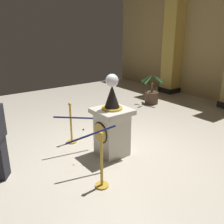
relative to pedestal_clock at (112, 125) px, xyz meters
The scene contains 7 objects.
ground_plane 0.74m from the pedestal_clock, 125.97° to the left, with size 12.81×12.81×0.00m, color beige.
pedestal_clock is the anchor object (origin of this frame).
stanchion_near 1.17m from the pedestal_clock, 157.73° to the right, with size 0.24×0.24×1.00m.
stanchion_far 1.22m from the pedestal_clock, 45.08° to the right, with size 0.24×0.24×1.03m.
velvet_rope 0.65m from the pedestal_clock, 99.45° to the right, with size 1.18×1.15×0.22m.
column_left 6.21m from the pedestal_clock, 119.08° to the left, with size 0.74×0.74×3.84m.
potted_palm_left 4.07m from the pedestal_clock, 122.51° to the left, with size 0.81×0.80×1.11m.
Camera 1 is at (4.03, -3.11, 2.61)m, focal length 39.38 mm.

